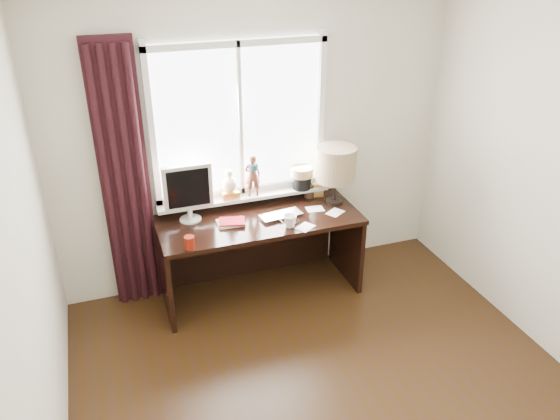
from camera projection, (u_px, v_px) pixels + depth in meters
name	position (u px, v px, depth m)	size (l,w,h in m)	color
ceiling	(384.00, 6.00, 2.40)	(3.50, 4.00, 0.00)	white
wall_back	(257.00, 141.00, 4.68)	(3.50, 2.60, 0.00)	beige
wall_left	(18.00, 325.00, 2.48)	(4.00, 2.60, 0.00)	beige
laptop	(281.00, 215.00, 4.60)	(0.36, 0.23, 0.03)	silver
mug	(290.00, 221.00, 4.43)	(0.11, 0.10, 0.11)	white
red_cup	(190.00, 243.00, 4.12)	(0.08, 0.08, 0.10)	maroon
window	(242.00, 144.00, 4.59)	(1.52, 0.23, 1.40)	white
curtain	(125.00, 182.00, 4.35)	(0.38, 0.09, 2.25)	black
desk	(257.00, 238.00, 4.78)	(1.70, 0.70, 0.75)	black
monitor	(188.00, 190.00, 4.43)	(0.40, 0.18, 0.49)	beige
notebook_stack	(231.00, 222.00, 4.49)	(0.24, 0.19, 0.03)	beige
brush_holder	(309.00, 191.00, 4.92)	(0.09, 0.09, 0.25)	black
icon_frame	(318.00, 190.00, 4.92)	(0.10, 0.04, 0.13)	gold
table_lamp	(336.00, 165.00, 4.69)	(0.35, 0.35, 0.52)	black
loose_papers	(319.00, 216.00, 4.62)	(0.52, 0.43, 0.00)	white
desk_cables	(287.00, 217.00, 4.59)	(0.21, 0.34, 0.01)	black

